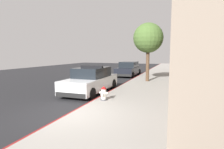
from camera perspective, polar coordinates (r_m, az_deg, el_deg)
The scene contains 7 objects.
ground_plane at distance 17.97m, azimuth -6.79°, elevation -1.63°, with size 34.13×60.00×0.20m, color #232326.
sidewalk_pavement at distance 16.20m, azimuth 12.56°, elevation -2.03°, with size 3.69×60.00×0.13m, color #9E9991.
curb_painted_edge at distance 16.53m, azimuth 6.08°, elevation -1.74°, with size 0.08×60.00×0.13m, color maroon.
police_cruiser at distance 11.56m, azimuth -6.43°, elevation -1.86°, with size 1.94×4.84×1.68m.
parked_car_silver_ahead at distance 20.32m, azimuth 5.23°, elevation 1.70°, with size 1.94×4.84×1.56m.
fire_hydrant at distance 9.03m, azimuth -2.62°, elevation -5.86°, with size 0.44×0.40×0.76m.
street_tree at distance 15.59m, azimuth 11.24°, elevation 11.06°, with size 2.45×2.45×4.82m.
Camera 1 is at (3.84, -5.90, 2.40)m, focal length 29.26 mm.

